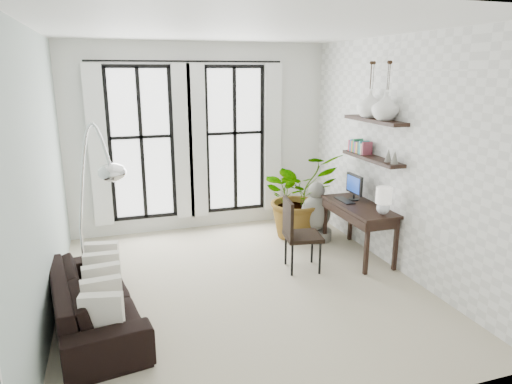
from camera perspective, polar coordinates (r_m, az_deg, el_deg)
name	(u,v)px	position (r m, az deg, el deg)	size (l,w,h in m)	color
floor	(242,286)	(6.10, -1.78, -11.70)	(5.00, 5.00, 0.00)	#B7AF92
ceiling	(240,28)	(5.47, -2.06, 19.82)	(5.00, 5.00, 0.00)	white
wall_left	(39,180)	(5.41, -25.45, 1.38)	(5.00, 5.00, 0.00)	#9CAEA7
wall_right	(399,156)	(6.55, 17.43, 4.28)	(5.00, 5.00, 0.00)	white
wall_back	(201,139)	(7.97, -6.94, 6.65)	(4.50, 4.50, 0.00)	white
windows	(190,142)	(7.87, -8.27, 6.21)	(3.26, 0.13, 2.65)	white
wall_shelves	(371,142)	(6.84, 14.24, 6.03)	(0.25, 1.30, 0.60)	black
sofa	(94,300)	(5.43, -19.59, -12.58)	(2.10, 0.82, 0.61)	black
throw_pillows	(102,282)	(5.34, -18.68, -10.65)	(0.40, 1.52, 0.40)	beige
plant	(298,195)	(7.65, 5.32, -0.36)	(1.30, 1.13, 1.44)	#2D7228
desk	(360,210)	(6.90, 12.93, -2.18)	(0.58, 1.37, 1.20)	black
desk_chair	(296,230)	(6.38, 5.08, -4.75)	(0.56, 0.56, 1.04)	black
arc_lamp	(93,172)	(5.24, -19.68, 2.32)	(0.71, 0.79, 2.21)	silver
buddha	(316,216)	(7.62, 7.47, -2.94)	(0.54, 0.54, 0.98)	gray
vase_a	(386,106)	(6.54, 15.89, 10.28)	(0.37, 0.37, 0.38)	white
vase_b	(370,104)	(6.88, 14.03, 10.61)	(0.37, 0.37, 0.38)	white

